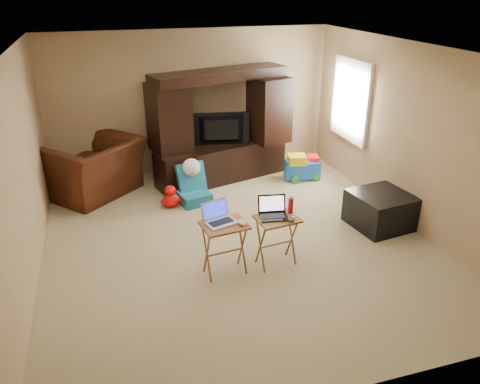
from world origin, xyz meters
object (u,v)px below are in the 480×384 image
object	(u,v)px
push_toy	(302,166)
laptop_left	(221,214)
tray_table_left	(225,249)
mouse_right	(291,219)
plush_toy	(171,196)
tray_table_right	(276,241)
water_bottle	(291,205)
laptop_right	(274,209)
ottoman	(380,210)
child_rocker	(194,185)
recliner	(94,168)
television	(222,130)
mouse_left	(242,223)
entertainment_center	(221,127)

from	to	relation	value
push_toy	laptop_left	size ratio (longest dim) A/B	1.76
tray_table_left	mouse_right	bearing A→B (deg)	-14.92
plush_toy	tray_table_right	xyz separation A→B (m)	(0.99, -1.97, 0.14)
laptop_left	water_bottle	xyz separation A→B (m)	(0.89, 0.06, -0.05)
tray_table_right	laptop_right	bearing A→B (deg)	146.00
tray_table_left	water_bottle	world-z (taller)	water_bottle
ottoman	mouse_right	xyz separation A→B (m)	(-1.65, -0.63, 0.42)
child_rocker	plush_toy	bearing A→B (deg)	174.27
recliner	laptop_right	size ratio (longest dim) A/B	4.13
child_rocker	ottoman	xyz separation A→B (m)	(2.39, -1.51, -0.06)
child_rocker	ottoman	world-z (taller)	child_rocker
plush_toy	tray_table_right	bearing A→B (deg)	-63.31
mouse_right	water_bottle	size ratio (longest dim) A/B	0.66
child_rocker	laptop_left	bearing A→B (deg)	-105.14
laptop_right	ottoman	bearing A→B (deg)	24.39
television	tray_table_left	distance (m)	2.94
laptop_right	tray_table_right	bearing A→B (deg)	-17.14
child_rocker	tray_table_right	size ratio (longest dim) A/B	0.96
push_toy	tray_table_right	size ratio (longest dim) A/B	0.96
laptop_right	mouse_right	distance (m)	0.24
laptop_right	laptop_left	bearing A→B (deg)	-170.26
recliner	child_rocker	distance (m)	1.69
television	plush_toy	size ratio (longest dim) A/B	2.65
child_rocker	mouse_left	world-z (taller)	mouse_left
plush_toy	laptop_right	world-z (taller)	laptop_right
tray_table_left	mouse_left	xyz separation A→B (m)	(0.19, -0.07, 0.36)
entertainment_center	recliner	world-z (taller)	entertainment_center
child_rocker	tray_table_left	bearing A→B (deg)	-104.26
television	laptop_right	size ratio (longest dim) A/B	2.89
child_rocker	tray_table_right	bearing A→B (deg)	-86.09
tray_table_right	ottoman	bearing A→B (deg)	8.45
ottoman	laptop_left	size ratio (longest dim) A/B	2.20
entertainment_center	ottoman	world-z (taller)	entertainment_center
mouse_left	water_bottle	distance (m)	0.69
child_rocker	laptop_left	xyz separation A→B (m)	(-0.08, -2.00, 0.48)
tray_table_right	water_bottle	xyz separation A→B (m)	(0.20, 0.08, 0.42)
push_toy	mouse_right	distance (m)	2.90
television	recliner	xyz separation A→B (m)	(-2.14, 0.04, -0.46)
recliner	mouse_left	xyz separation A→B (m)	(1.62, -2.91, 0.24)
ottoman	mouse_left	bearing A→B (deg)	-165.29
tray_table_right	mouse_right	distance (m)	0.39
recliner	laptop_left	distance (m)	3.16
plush_toy	push_toy	size ratio (longest dim) A/B	0.60
plush_toy	laptop_right	size ratio (longest dim) A/B	1.09
plush_toy	mouse_left	xyz separation A→B (m)	(0.52, -2.05, 0.51)
laptop_right	water_bottle	bearing A→B (deg)	23.46
ottoman	push_toy	bearing A→B (deg)	100.39
entertainment_center	tray_table_left	world-z (taller)	entertainment_center
recliner	laptop_left	bearing A→B (deg)	74.62
entertainment_center	recliner	distance (m)	2.20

